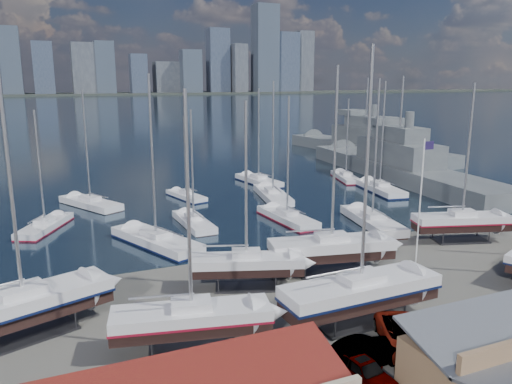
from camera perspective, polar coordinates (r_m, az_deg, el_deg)
name	(u,v)px	position (r m, az deg, el deg)	size (l,w,h in m)	color
ground	(358,286)	(40.92, 11.57, -10.50)	(1400.00, 1400.00, 0.00)	#605E59
water	(77,106)	(341.77, -19.75, 9.19)	(1400.00, 600.00, 0.40)	#172836
far_shore	(60,94)	(601.27, -21.46, 10.34)	(1400.00, 80.00, 2.20)	#2D332D
skyline	(50,59)	(595.07, -22.51, 13.91)	(639.14, 43.80, 107.69)	#475166
sailboat_cradle_0	(24,305)	(35.12, -25.03, -11.66)	(11.32, 6.57, 17.53)	#2D2D33
sailboat_cradle_1	(192,318)	(30.86, -7.36, -14.14)	(9.90, 4.63, 15.47)	#2D2D33
sailboat_cradle_2	(246,264)	(39.10, -1.11, -8.19)	(9.12, 5.20, 14.48)	#2D2D33
sailboat_cradle_3	(361,292)	(34.51, 11.88, -11.08)	(11.34, 3.48, 18.02)	#2D2D33
sailboat_cradle_4	(331,248)	(42.70, 8.62, -6.32)	(10.88, 5.03, 17.06)	#2D2D33
sailboat_cradle_6	(462,221)	(54.29, 22.46, -3.13)	(10.08, 5.43, 15.72)	#2D2D33
sailboat_moored_1	(45,227)	(59.02, -22.96, -3.72)	(6.38, 9.21, 13.53)	black
sailboat_moored_2	(91,205)	(67.47, -18.38, -1.38)	(7.32, 10.41, 15.49)	black
sailboat_moored_3	(156,243)	(50.28, -11.34, -5.69)	(7.44, 11.92, 17.29)	black
sailboat_moored_4	(194,223)	(56.27, -7.12, -3.54)	(2.74, 9.01, 13.51)	black
sailboat_moored_5	(186,196)	(69.27, -7.98, -0.51)	(4.08, 8.20, 11.81)	black
sailboat_moored_6	(287,219)	(57.69, 3.59, -3.08)	(3.53, 10.16, 14.91)	black
sailboat_moored_7	(273,197)	(68.52, 1.92, -0.52)	(5.10, 11.38, 16.60)	black
sailboat_moored_8	(259,182)	(78.56, 0.30, 1.17)	(4.31, 10.63, 15.44)	black
sailboat_moored_9	(372,222)	(57.58, 13.12, -3.41)	(5.14, 11.57, 16.88)	black
sailboat_moored_10	(380,190)	(74.98, 13.94, 0.24)	(4.93, 11.46, 16.59)	black
sailboat_moored_11	(346,178)	(82.82, 10.21, 1.57)	(4.98, 9.54, 13.73)	black
naval_ship_east	(397,168)	(85.99, 15.86, 2.61)	(12.07, 48.40, 18.31)	slate
naval_ship_west	(365,147)	(111.96, 12.30, 5.02)	(12.90, 46.10, 18.10)	slate
car_a	(364,370)	(28.92, 12.21, -19.29)	(1.73, 4.30, 1.46)	gray
car_b	(365,353)	(30.38, 12.39, -17.48)	(1.68, 4.82, 1.59)	gray
car_c	(404,336)	(32.65, 16.58, -15.48)	(2.63, 5.71, 1.59)	gray
flagpole	(421,198)	(42.90, 18.36, -0.66)	(1.01, 0.12, 11.38)	white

